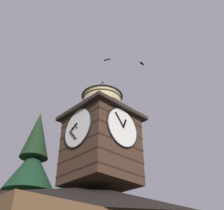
# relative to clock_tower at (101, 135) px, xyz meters

# --- Properties ---
(clock_tower) EXTENTS (4.62, 4.62, 8.02)m
(clock_tower) POSITION_rel_clock_tower_xyz_m (0.00, 0.00, 0.00)
(clock_tower) COLOR #422B1E
(clock_tower) RESTS_ON building_main
(flying_bird_high) EXTENTS (0.50, 0.24, 0.13)m
(flying_bird_high) POSITION_rel_clock_tower_xyz_m (-3.78, 0.96, 8.07)
(flying_bird_high) COLOR black
(flying_bird_low) EXTENTS (0.44, 0.68, 0.11)m
(flying_bird_low) POSITION_rel_clock_tower_xyz_m (-2.91, -2.67, 10.29)
(flying_bird_low) COLOR black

